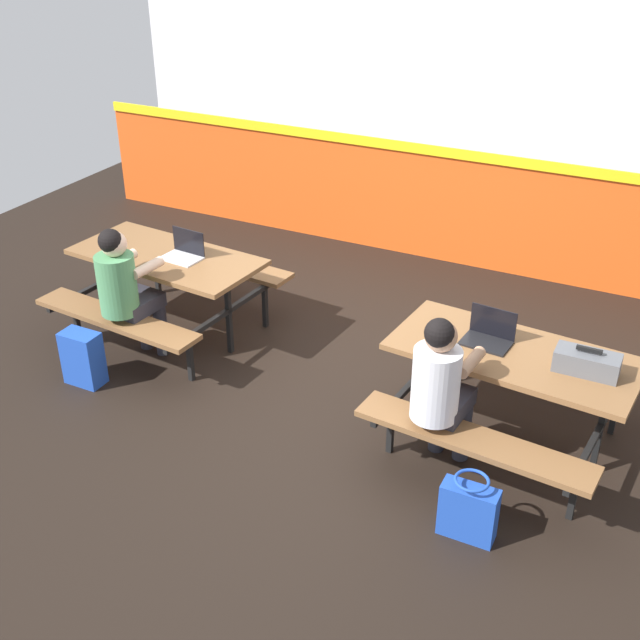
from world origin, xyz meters
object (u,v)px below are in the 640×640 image
(tote_bag_bright, at_px, (468,511))
(laptop_dark, at_px, (488,336))
(student_further, at_px, (440,384))
(backpack_dark, at_px, (84,358))
(picnic_table_left, at_px, (168,273))
(student_nearer, at_px, (125,286))
(toolbox_grey, at_px, (587,362))
(laptop_silver, at_px, (184,252))
(picnic_table_right, at_px, (511,373))

(tote_bag_bright, bearing_deg, laptop_dark, 102.92)
(student_further, height_order, backpack_dark, student_further)
(picnic_table_left, relative_size, laptop_dark, 4.97)
(student_nearer, distance_m, backpack_dark, 0.65)
(picnic_table_left, xyz_separation_m, tote_bag_bright, (3.03, -1.24, -0.38))
(student_further, distance_m, laptop_dark, 0.60)
(laptop_dark, relative_size, toolbox_grey, 0.85)
(student_further, relative_size, laptop_dark, 3.57)
(laptop_dark, bearing_deg, toolbox_grey, -8.40)
(toolbox_grey, bearing_deg, laptop_silver, 174.50)
(picnic_table_left, distance_m, laptop_silver, 0.27)
(toolbox_grey, bearing_deg, tote_bag_bright, -113.76)
(backpack_dark, distance_m, tote_bag_bright, 3.19)
(student_further, bearing_deg, student_nearer, 175.23)
(student_nearer, distance_m, laptop_silver, 0.61)
(toolbox_grey, xyz_separation_m, backpack_dark, (-3.60, -0.66, -0.60))
(student_further, height_order, laptop_dark, student_further)
(student_further, xyz_separation_m, tote_bag_bright, (0.37, -0.46, -0.51))
(picnic_table_left, xyz_separation_m, toolbox_grey, (3.45, -0.29, 0.24))
(backpack_dark, xyz_separation_m, tote_bag_bright, (3.18, -0.29, -0.02))
(laptop_silver, distance_m, backpack_dark, 1.17)
(student_nearer, distance_m, student_further, 2.65)
(student_further, relative_size, tote_bag_bright, 2.81)
(laptop_silver, relative_size, tote_bag_bright, 0.79)
(toolbox_grey, bearing_deg, picnic_table_right, 174.82)
(picnic_table_left, distance_m, toolbox_grey, 3.47)
(picnic_table_right, xyz_separation_m, backpack_dark, (-3.13, -0.70, -0.36))
(student_further, xyz_separation_m, backpack_dark, (-2.81, -0.17, -0.49))
(picnic_table_left, relative_size, tote_bag_bright, 3.91)
(laptop_silver, xyz_separation_m, backpack_dark, (-0.32, -0.97, -0.57))
(student_further, distance_m, backpack_dark, 2.86)
(toolbox_grey, bearing_deg, laptop_dark, 171.60)
(laptop_dark, distance_m, toolbox_grey, 0.67)
(toolbox_grey, distance_m, backpack_dark, 3.71)
(student_further, relative_size, backpack_dark, 2.74)
(student_nearer, bearing_deg, laptop_dark, 7.47)
(laptop_silver, xyz_separation_m, laptop_dark, (2.63, -0.22, 0.00))
(student_further, distance_m, laptop_silver, 2.62)
(student_further, bearing_deg, backpack_dark, -176.52)
(laptop_silver, bearing_deg, picnic_table_right, -5.55)
(laptop_silver, relative_size, toolbox_grey, 0.85)
(toolbox_grey, distance_m, tote_bag_bright, 1.21)
(student_nearer, distance_m, tote_bag_bright, 3.13)
(picnic_table_left, xyz_separation_m, student_nearer, (0.02, -0.56, 0.14))
(picnic_table_right, bearing_deg, tote_bag_bright, -87.30)
(laptop_silver, height_order, backpack_dark, laptop_silver)
(laptop_dark, height_order, toolbox_grey, laptop_dark)
(picnic_table_left, relative_size, toolbox_grey, 4.20)
(toolbox_grey, height_order, tote_bag_bright, toolbox_grey)
(picnic_table_left, relative_size, picnic_table_right, 1.00)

